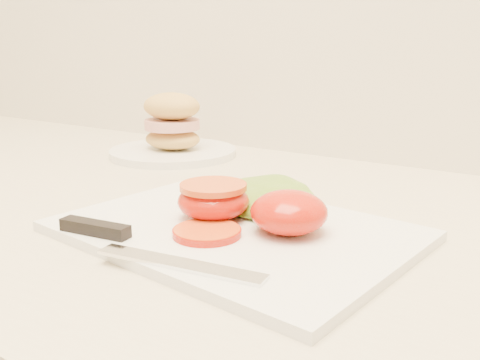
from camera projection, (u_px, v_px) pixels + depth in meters
The scene contains 7 objects.
cutting_board at pixel (234, 231), 0.53m from camera, with size 0.33×0.24×0.01m, color white.
tomato_half_dome at pixel (289, 212), 0.51m from camera, with size 0.07×0.07×0.04m, color red.
tomato_half_cut at pixel (213, 199), 0.55m from camera, with size 0.07×0.07×0.04m.
tomato_slice_0 at pixel (207, 232), 0.50m from camera, with size 0.06×0.06×0.01m, color orange.
lettuce_leaf_0 at pixel (266, 196), 0.59m from camera, with size 0.14×0.09×0.03m, color olive.
knife at pixel (125, 241), 0.48m from camera, with size 0.23×0.05×0.01m.
sandwich_plate at pixel (173, 134), 0.89m from camera, with size 0.21×0.21×0.11m.
Camera 1 is at (-0.00, 1.19, 1.12)m, focal length 40.00 mm.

